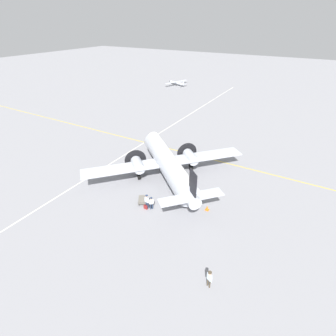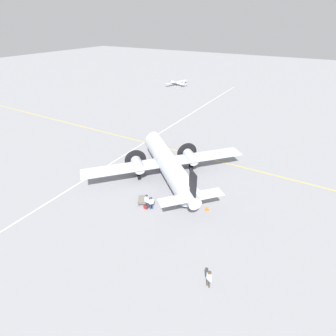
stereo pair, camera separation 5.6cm
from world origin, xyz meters
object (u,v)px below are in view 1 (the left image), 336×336
at_px(passenger_boarding, 151,202).
at_px(traffic_cone, 207,208).
at_px(baggage_cart, 143,200).
at_px(airliner_main, 167,161).
at_px(suitcase_upright_spare, 151,206).
at_px(light_aircraft_distant, 177,83).
at_px(ramp_agent, 147,200).
at_px(suitcase_near_door, 146,207).
at_px(crew_foreground, 209,277).

xyz_separation_m(passenger_boarding, traffic_cone, (5.79, 3.20, -0.76)).
height_order(passenger_boarding, baggage_cart, passenger_boarding).
height_order(passenger_boarding, traffic_cone, passenger_boarding).
bearing_deg(airliner_main, suitcase_upright_spare, 146.92).
bearing_deg(light_aircraft_distant, baggage_cart, 133.20).
relative_size(ramp_agent, light_aircraft_distant, 0.20).
bearing_deg(baggage_cart, light_aircraft_distant, -8.08).
bearing_deg(airliner_main, suitcase_near_door, 142.94).
bearing_deg(ramp_agent, traffic_cone, -150.76).
xyz_separation_m(passenger_boarding, baggage_cart, (-1.73, 0.66, -0.77)).
distance_m(suitcase_upright_spare, light_aircraft_distant, 66.44).
relative_size(baggage_cart, light_aircraft_distant, 0.23).
bearing_deg(light_aircraft_distant, suitcase_upright_spare, 134.20).
bearing_deg(crew_foreground, suitcase_upright_spare, 172.89).
height_order(airliner_main, crew_foreground, airliner_main).
bearing_deg(baggage_cart, traffic_cone, -104.43).
distance_m(airliner_main, passenger_boarding, 7.60).
xyz_separation_m(crew_foreground, light_aircraft_distant, (-39.29, 66.09, -0.34)).
distance_m(suitcase_near_door, traffic_cone, 7.34).
xyz_separation_m(airliner_main, light_aircraft_distant, (-27.30, 52.68, -1.82)).
bearing_deg(light_aircraft_distant, traffic_cone, 140.00).
xyz_separation_m(suitcase_upright_spare, baggage_cart, (-1.53, 0.53, -0.00)).
bearing_deg(crew_foreground, light_aircraft_distant, 145.85).
distance_m(suitcase_near_door, light_aircraft_distant, 66.70).
relative_size(crew_foreground, passenger_boarding, 1.09).
height_order(passenger_boarding, light_aircraft_distant, light_aircraft_distant).
bearing_deg(ramp_agent, suitcase_near_door, 75.28).
bearing_deg(baggage_cart, suitcase_near_door, -165.59).
xyz_separation_m(airliner_main, crew_foreground, (11.99, -13.40, -1.48)).
xyz_separation_m(passenger_boarding, suitcase_upright_spare, (-0.21, 0.13, -0.77)).
bearing_deg(passenger_boarding, suitcase_near_door, 161.59).
relative_size(crew_foreground, light_aircraft_distant, 0.19).
distance_m(passenger_boarding, suitcase_near_door, 1.05).
xyz_separation_m(suitcase_near_door, traffic_cone, (6.42, 3.56, 0.01)).
height_order(airliner_main, passenger_boarding, airliner_main).
relative_size(suitcase_upright_spare, baggage_cart, 0.27).
height_order(airliner_main, suitcase_near_door, airliner_main).
bearing_deg(traffic_cone, crew_foreground, -66.40).
relative_size(suitcase_upright_spare, light_aircraft_distant, 0.06).
distance_m(ramp_agent, traffic_cone, 7.22).
relative_size(passenger_boarding, light_aircraft_distant, 0.18).
xyz_separation_m(ramp_agent, suitcase_near_door, (-0.07, -0.24, -0.91)).
height_order(airliner_main, suitcase_upright_spare, airliner_main).
distance_m(airliner_main, suitcase_near_door, 7.99).
bearing_deg(traffic_cone, passenger_boarding, -151.08).
bearing_deg(baggage_cart, crew_foreground, -153.80).
bearing_deg(baggage_cart, passenger_boarding, -143.85).
height_order(crew_foreground, suitcase_near_door, crew_foreground).
bearing_deg(crew_foreground, passenger_boarding, 172.88).
xyz_separation_m(suitcase_near_door, light_aircraft_distant, (-28.74, 60.19, 0.52)).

